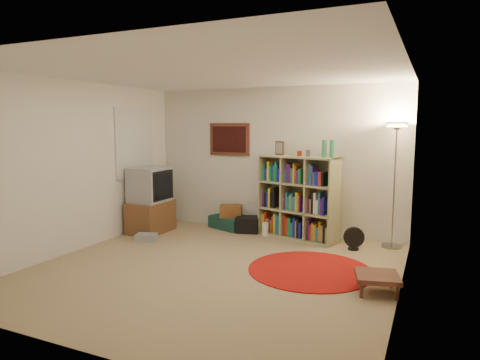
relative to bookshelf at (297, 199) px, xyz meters
The scene contains 12 objects.
room 2.07m from the bookshelf, 106.74° to the right, with size 4.54×4.54×2.54m.
bookshelf is the anchor object (origin of this frame).
floor_lamp 1.75m from the bookshelf, ahead, with size 0.45×0.45×1.90m.
floor_fan 1.14m from the bookshelf, 18.05° to the right, with size 0.31×0.21×0.35m.
tv_stand 2.52m from the bookshelf, 164.62° to the right, with size 0.56×0.78×1.13m.
dvd_box 2.53m from the bookshelf, 151.42° to the right, with size 0.39×0.36×0.11m.
suitcase 1.42m from the bookshelf, behind, with size 0.78×0.65×0.22m.
wicker_basket 1.30m from the bookshelf, behind, with size 0.45×0.39×0.22m.
duffel_bag 1.03m from the bookshelf, behind, with size 0.45×0.40×0.27m.
paper_towel 0.76m from the bookshelf, behind, with size 0.12×0.12×0.22m.
red_rug 1.73m from the bookshelf, 66.75° to the right, with size 1.59×1.59×0.01m.
side_table 2.46m from the bookshelf, 51.35° to the right, with size 0.56×0.56×0.21m.
Camera 1 is at (2.53, -4.72, 1.85)m, focal length 32.00 mm.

